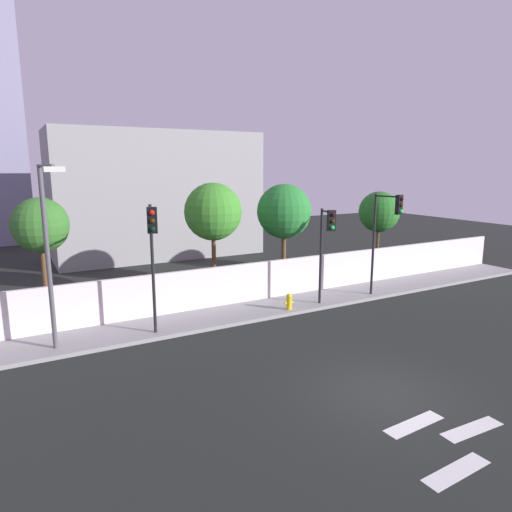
{
  "coord_description": "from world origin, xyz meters",
  "views": [
    {
      "loc": [
        -8.98,
        -8.61,
        6.35
      ],
      "look_at": [
        -0.57,
        6.5,
        2.94
      ],
      "focal_mm": 31.63,
      "sensor_mm": 36.0,
      "label": 1
    }
  ],
  "objects_px": {
    "fire_hydrant": "(289,301)",
    "roadside_tree_rightmost": "(379,212)",
    "roadside_tree_midright": "(284,212)",
    "traffic_light_center": "(327,236)",
    "traffic_light_right": "(387,223)",
    "street_lamp_curbside": "(48,243)",
    "traffic_light_left": "(152,243)",
    "roadside_tree_leftmost": "(40,226)",
    "roadside_tree_midleft": "(213,212)"
  },
  "relations": [
    {
      "from": "roadside_tree_midleft",
      "to": "street_lamp_curbside",
      "type": "bearing_deg",
      "value": -155.59
    },
    {
      "from": "traffic_light_left",
      "to": "fire_hydrant",
      "type": "distance_m",
      "value": 6.93
    },
    {
      "from": "roadside_tree_midright",
      "to": "traffic_light_center",
      "type": "bearing_deg",
      "value": -92.65
    },
    {
      "from": "fire_hydrant",
      "to": "roadside_tree_rightmost",
      "type": "xyz_separation_m",
      "value": [
        8.44,
        3.4,
        3.24
      ]
    },
    {
      "from": "roadside_tree_leftmost",
      "to": "traffic_light_left",
      "type": "bearing_deg",
      "value": -49.49
    },
    {
      "from": "street_lamp_curbside",
      "to": "roadside_tree_midright",
      "type": "relative_size",
      "value": 1.14
    },
    {
      "from": "fire_hydrant",
      "to": "roadside_tree_leftmost",
      "type": "distance_m",
      "value": 10.66
    },
    {
      "from": "traffic_light_center",
      "to": "roadside_tree_leftmost",
      "type": "distance_m",
      "value": 11.79
    },
    {
      "from": "traffic_light_right",
      "to": "traffic_light_left",
      "type": "bearing_deg",
      "value": 179.65
    },
    {
      "from": "traffic_light_right",
      "to": "roadside_tree_midleft",
      "type": "xyz_separation_m",
      "value": [
        -7.18,
        3.95,
        0.52
      ]
    },
    {
      "from": "street_lamp_curbside",
      "to": "fire_hydrant",
      "type": "relative_size",
      "value": 8.67
    },
    {
      "from": "traffic_light_center",
      "to": "roadside_tree_leftmost",
      "type": "xyz_separation_m",
      "value": [
        -11.15,
        3.77,
        0.72
      ]
    },
    {
      "from": "fire_hydrant",
      "to": "roadside_tree_leftmost",
      "type": "xyz_separation_m",
      "value": [
        -9.46,
        3.4,
        3.54
      ]
    },
    {
      "from": "traffic_light_right",
      "to": "roadside_tree_leftmost",
      "type": "xyz_separation_m",
      "value": [
        -14.55,
        3.95,
        0.32
      ]
    },
    {
      "from": "roadside_tree_midright",
      "to": "roadside_tree_rightmost",
      "type": "height_order",
      "value": "roadside_tree_midright"
    },
    {
      "from": "traffic_light_left",
      "to": "street_lamp_curbside",
      "type": "height_order",
      "value": "street_lamp_curbside"
    },
    {
      "from": "traffic_light_center",
      "to": "roadside_tree_midleft",
      "type": "xyz_separation_m",
      "value": [
        -3.78,
        3.77,
        0.92
      ]
    },
    {
      "from": "roadside_tree_leftmost",
      "to": "roadside_tree_rightmost",
      "type": "xyz_separation_m",
      "value": [
        17.9,
        -0.0,
        -0.3
      ]
    },
    {
      "from": "traffic_light_left",
      "to": "traffic_light_center",
      "type": "height_order",
      "value": "traffic_light_left"
    },
    {
      "from": "street_lamp_curbside",
      "to": "roadside_tree_midright",
      "type": "distance_m",
      "value": 11.82
    },
    {
      "from": "traffic_light_left",
      "to": "roadside_tree_rightmost",
      "type": "relative_size",
      "value": 0.98
    },
    {
      "from": "roadside_tree_leftmost",
      "to": "traffic_light_right",
      "type": "bearing_deg",
      "value": -15.17
    },
    {
      "from": "traffic_light_right",
      "to": "roadside_tree_rightmost",
      "type": "xyz_separation_m",
      "value": [
        3.35,
        3.95,
        0.02
      ]
    },
    {
      "from": "fire_hydrant",
      "to": "traffic_light_right",
      "type": "bearing_deg",
      "value": -6.1
    },
    {
      "from": "traffic_light_left",
      "to": "traffic_light_center",
      "type": "xyz_separation_m",
      "value": [
        7.84,
        0.1,
        -0.34
      ]
    },
    {
      "from": "roadside_tree_leftmost",
      "to": "traffic_light_center",
      "type": "bearing_deg",
      "value": -18.69
    },
    {
      "from": "roadside_tree_rightmost",
      "to": "fire_hydrant",
      "type": "bearing_deg",
      "value": -158.06
    },
    {
      "from": "traffic_light_right",
      "to": "roadside_tree_midright",
      "type": "distance_m",
      "value": 5.11
    },
    {
      "from": "traffic_light_center",
      "to": "traffic_light_right",
      "type": "distance_m",
      "value": 3.43
    },
    {
      "from": "roadside_tree_midleft",
      "to": "roadside_tree_rightmost",
      "type": "height_order",
      "value": "roadside_tree_midleft"
    },
    {
      "from": "street_lamp_curbside",
      "to": "traffic_light_left",
      "type": "bearing_deg",
      "value": -9.07
    },
    {
      "from": "roadside_tree_rightmost",
      "to": "street_lamp_curbside",
      "type": "bearing_deg",
      "value": -169.41
    },
    {
      "from": "traffic_light_left",
      "to": "street_lamp_curbside",
      "type": "distance_m",
      "value": 3.37
    },
    {
      "from": "street_lamp_curbside",
      "to": "roadside_tree_midleft",
      "type": "relative_size",
      "value": 1.11
    },
    {
      "from": "fire_hydrant",
      "to": "roadside_tree_midright",
      "type": "xyz_separation_m",
      "value": [
        1.87,
        3.4,
        3.57
      ]
    },
    {
      "from": "roadside_tree_leftmost",
      "to": "roadside_tree_midright",
      "type": "xyz_separation_m",
      "value": [
        11.32,
        0.0,
        0.03
      ]
    },
    {
      "from": "traffic_light_right",
      "to": "street_lamp_curbside",
      "type": "distance_m",
      "value": 14.57
    },
    {
      "from": "roadside_tree_midleft",
      "to": "roadside_tree_leftmost",
      "type": "bearing_deg",
      "value": 180.0
    },
    {
      "from": "roadside_tree_leftmost",
      "to": "roadside_tree_midright",
      "type": "relative_size",
      "value": 0.94
    },
    {
      "from": "fire_hydrant",
      "to": "roadside_tree_leftmost",
      "type": "bearing_deg",
      "value": 160.22
    },
    {
      "from": "street_lamp_curbside",
      "to": "roadside_tree_rightmost",
      "type": "relative_size",
      "value": 1.26
    },
    {
      "from": "traffic_light_left",
      "to": "traffic_light_center",
      "type": "distance_m",
      "value": 7.84
    },
    {
      "from": "roadside_tree_leftmost",
      "to": "roadside_tree_rightmost",
      "type": "bearing_deg",
      "value": -0.0
    },
    {
      "from": "traffic_light_center",
      "to": "roadside_tree_rightmost",
      "type": "height_order",
      "value": "roadside_tree_rightmost"
    },
    {
      "from": "traffic_light_right",
      "to": "roadside_tree_rightmost",
      "type": "distance_m",
      "value": 5.17
    },
    {
      "from": "traffic_light_left",
      "to": "street_lamp_curbside",
      "type": "xyz_separation_m",
      "value": [
        -3.32,
        0.53,
        0.2
      ]
    },
    {
      "from": "traffic_light_left",
      "to": "fire_hydrant",
      "type": "bearing_deg",
      "value": 4.43
    },
    {
      "from": "traffic_light_right",
      "to": "fire_hydrant",
      "type": "bearing_deg",
      "value": 173.9
    },
    {
      "from": "traffic_light_center",
      "to": "roadside_tree_midright",
      "type": "distance_m",
      "value": 3.85
    },
    {
      "from": "traffic_light_right",
      "to": "roadside_tree_midright",
      "type": "height_order",
      "value": "roadside_tree_midright"
    }
  ]
}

